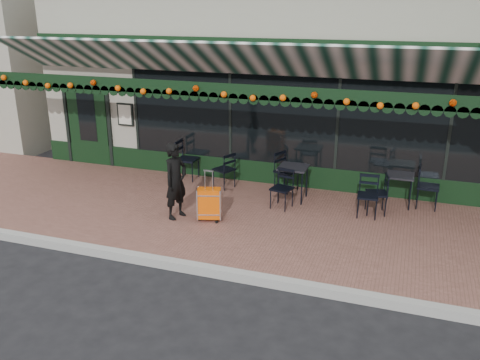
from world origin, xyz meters
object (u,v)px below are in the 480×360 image
(suitcase, at_px, (209,204))
(chair_a_right, at_px, (428,187))
(chair_b_front, at_px, (282,189))
(woman, at_px, (176,181))
(chair_a_left, at_px, (376,194))
(cafe_table_b, at_px, (293,170))
(chair_b_right, at_px, (286,172))
(chair_a_front, at_px, (368,196))
(chair_solo, at_px, (187,160))
(cafe_table_a, at_px, (400,178))
(chair_b_left, at_px, (224,170))

(suitcase, height_order, chair_a_right, suitcase)
(chair_a_right, distance_m, chair_b_front, 2.91)
(woman, relative_size, chair_a_left, 1.81)
(cafe_table_b, height_order, chair_b_front, chair_b_front)
(chair_a_right, bearing_deg, chair_b_front, 111.14)
(chair_a_right, height_order, chair_b_front, chair_a_right)
(chair_a_right, xyz_separation_m, chair_b_right, (-2.90, 0.02, 0.00))
(chair_b_right, bearing_deg, chair_a_front, -91.24)
(chair_solo, bearing_deg, chair_b_right, -92.47)
(cafe_table_a, height_order, chair_b_front, chair_b_front)
(chair_a_right, relative_size, chair_a_front, 1.06)
(woman, bearing_deg, cafe_table_b, -31.40)
(chair_b_left, xyz_separation_m, chair_b_right, (1.36, 0.22, 0.03))
(suitcase, relative_size, cafe_table_b, 1.37)
(chair_a_left, xyz_separation_m, chair_b_left, (-3.32, 0.44, 0.00))
(chair_b_right, bearing_deg, chair_a_right, -66.19)
(cafe_table_a, bearing_deg, chair_b_front, -157.56)
(cafe_table_b, bearing_deg, chair_a_left, -6.86)
(woman, height_order, chair_b_right, woman)
(chair_b_front, bearing_deg, chair_a_right, 31.62)
(chair_b_left, relative_size, chair_solo, 0.87)
(chair_a_right, relative_size, chair_b_right, 1.00)
(cafe_table_b, distance_m, chair_b_right, 0.56)
(woman, relative_size, chair_a_front, 1.79)
(chair_b_left, bearing_deg, woman, 16.70)
(cafe_table_a, bearing_deg, chair_solo, 178.73)
(cafe_table_a, height_order, chair_solo, chair_solo)
(chair_a_front, bearing_deg, chair_b_front, -179.79)
(chair_a_front, bearing_deg, suitcase, -161.10)
(woman, height_order, chair_a_right, woman)
(cafe_table_a, xyz_separation_m, chair_b_left, (-3.72, -0.15, -0.18))
(chair_a_right, height_order, chair_a_front, chair_a_right)
(chair_a_front, bearing_deg, chair_solo, 164.06)
(chair_a_left, relative_size, chair_a_front, 0.99)
(cafe_table_b, bearing_deg, chair_solo, 169.45)
(chair_a_left, distance_m, chair_b_left, 3.35)
(suitcase, distance_m, chair_b_right, 2.26)
(chair_a_right, relative_size, chair_solo, 0.93)
(suitcase, bearing_deg, chair_b_front, 26.01)
(chair_b_front, bearing_deg, woman, -135.59)
(chair_b_front, relative_size, chair_solo, 0.86)
(chair_a_left, relative_size, chair_b_front, 1.02)
(cafe_table_a, height_order, chair_b_right, chair_b_right)
(chair_a_left, bearing_deg, chair_b_front, -91.90)
(cafe_table_a, distance_m, chair_b_left, 3.73)
(chair_b_left, xyz_separation_m, chair_b_front, (1.52, -0.76, -0.01))
(cafe_table_b, height_order, chair_b_right, chair_b_right)
(chair_a_right, distance_m, chair_a_front, 1.38)
(chair_b_left, relative_size, chair_b_front, 1.02)
(cafe_table_a, bearing_deg, cafe_table_b, -169.72)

